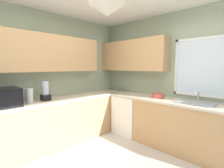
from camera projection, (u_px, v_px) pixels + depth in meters
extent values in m
cube|color=#9EAD8E|center=(174.00, 78.00, 3.40)|extent=(3.79, 0.06, 2.63)
cube|color=#9EAD8E|center=(44.00, 78.00, 3.36)|extent=(0.06, 3.88, 2.63)
cube|color=silver|center=(203.00, 67.00, 2.98)|extent=(0.91, 0.02, 0.99)
cube|color=white|center=(204.00, 38.00, 2.92)|extent=(0.99, 0.04, 0.04)
cube|color=white|center=(201.00, 95.00, 3.03)|extent=(0.99, 0.04, 0.04)
cube|color=white|center=(176.00, 67.00, 3.31)|extent=(0.04, 0.04, 1.07)
cube|color=tan|center=(37.00, 53.00, 3.03)|extent=(0.32, 2.63, 0.70)
cube|color=tan|center=(132.00, 56.00, 3.89)|extent=(1.76, 0.32, 0.70)
cone|color=silver|center=(107.00, 10.00, 1.96)|extent=(0.44, 0.44, 0.14)
cube|color=tan|center=(53.00, 124.00, 3.21)|extent=(0.62, 3.46, 0.88)
cube|color=beige|center=(53.00, 100.00, 3.16)|extent=(0.65, 3.49, 0.04)
cube|color=tan|center=(175.00, 126.00, 3.11)|extent=(2.85, 0.62, 0.88)
cube|color=beige|center=(176.00, 102.00, 3.06)|extent=(2.88, 0.65, 0.04)
cube|color=white|center=(130.00, 114.00, 3.84)|extent=(0.60, 0.60, 0.87)
cube|color=black|center=(6.00, 97.00, 2.61)|extent=(0.48, 0.36, 0.29)
cylinder|color=#B7B7BC|center=(29.00, 96.00, 2.84)|extent=(0.12, 0.12, 0.26)
cube|color=#9EA0A5|center=(195.00, 103.00, 2.83)|extent=(0.61, 0.40, 0.02)
cylinder|color=#B7B7BC|center=(198.00, 97.00, 2.94)|extent=(0.03, 0.03, 0.18)
cylinder|color=#B7B7BC|center=(197.00, 93.00, 2.86)|extent=(0.02, 0.20, 0.02)
cylinder|color=#B74C42|center=(158.00, 96.00, 3.32)|extent=(0.24, 0.24, 0.09)
cube|color=black|center=(46.00, 98.00, 3.06)|extent=(0.15, 0.15, 0.11)
cylinder|color=#B2BCC6|center=(45.00, 88.00, 3.05)|extent=(0.12, 0.12, 0.25)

